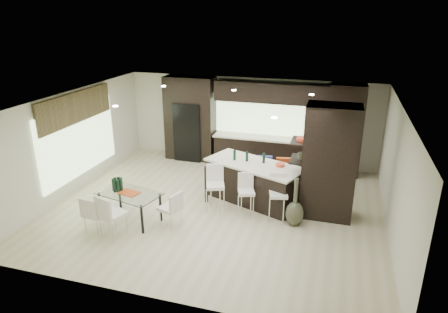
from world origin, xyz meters
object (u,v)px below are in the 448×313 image
(dining_table, at_px, (130,207))
(chair_far, at_px, (96,216))
(stool_mid, at_px, (246,199))
(floor_vase, at_px, (295,202))
(chair_near, at_px, (113,217))
(stool_left, at_px, (215,194))
(stool_right, at_px, (278,202))
(kitchen_island, at_px, (254,182))
(chair_end, at_px, (170,210))
(bench, at_px, (275,183))

(dining_table, height_order, chair_far, chair_far)
(stool_mid, xyz_separation_m, floor_vase, (1.17, -0.13, 0.16))
(chair_far, bearing_deg, floor_vase, 27.85)
(stool_mid, xyz_separation_m, chair_near, (-2.54, -1.73, 0.04))
(stool_left, bearing_deg, stool_right, -19.97)
(kitchen_island, bearing_deg, stool_left, -110.41)
(kitchen_island, distance_m, chair_far, 3.91)
(chair_near, bearing_deg, chair_end, 54.74)
(kitchen_island, xyz_separation_m, floor_vase, (1.17, -0.95, 0.06))
(chair_far, bearing_deg, kitchen_island, 47.28)
(floor_vase, distance_m, chair_near, 4.04)
(stool_left, relative_size, floor_vase, 0.82)
(chair_end, bearing_deg, stool_mid, -38.53)
(floor_vase, height_order, chair_far, floor_vase)
(stool_right, bearing_deg, chair_far, -170.51)
(bench, distance_m, floor_vase, 1.78)
(kitchen_island, relative_size, stool_mid, 2.96)
(floor_vase, xyz_separation_m, chair_far, (-4.15, -1.57, -0.17))
(stool_right, bearing_deg, stool_left, 165.60)
(chair_near, bearing_deg, stool_mid, 53.14)
(bench, bearing_deg, kitchen_island, -133.93)
(dining_table, distance_m, chair_end, 1.01)
(stool_left, xyz_separation_m, stool_mid, (0.76, 0.02, -0.06))
(dining_table, bearing_deg, kitchen_island, 48.91)
(bench, bearing_deg, dining_table, -149.99)
(floor_vase, relative_size, chair_far, 1.42)
(floor_vase, bearing_deg, stool_left, 176.89)
(stool_left, xyz_separation_m, chair_end, (-0.76, -0.97, -0.08))
(bench, height_order, floor_vase, floor_vase)
(kitchen_island, xyz_separation_m, chair_near, (-2.54, -2.55, -0.06))
(kitchen_island, relative_size, bench, 1.72)
(stool_right, xyz_separation_m, floor_vase, (0.41, -0.11, 0.12))
(dining_table, height_order, chair_end, chair_end)
(chair_near, bearing_deg, kitchen_island, 63.99)
(floor_vase, xyz_separation_m, dining_table, (-3.70, -0.87, -0.23))
(stool_left, distance_m, stool_right, 1.52)
(dining_table, relative_size, chair_end, 1.80)
(chair_near, height_order, chair_far, chair_near)
(stool_right, height_order, chair_near, chair_near)
(kitchen_island, distance_m, stool_mid, 0.82)
(kitchen_island, relative_size, stool_right, 2.72)
(dining_table, relative_size, chair_near, 1.56)
(stool_mid, height_order, floor_vase, floor_vase)
(stool_mid, bearing_deg, bench, 52.94)
(floor_vase, bearing_deg, bench, 114.12)
(stool_right, xyz_separation_m, bench, (-0.31, 1.49, -0.18))
(dining_table, bearing_deg, chair_near, -76.67)
(kitchen_island, bearing_deg, chair_near, -113.21)
(stool_mid, bearing_deg, chair_far, -170.49)
(stool_mid, relative_size, bench, 0.58)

